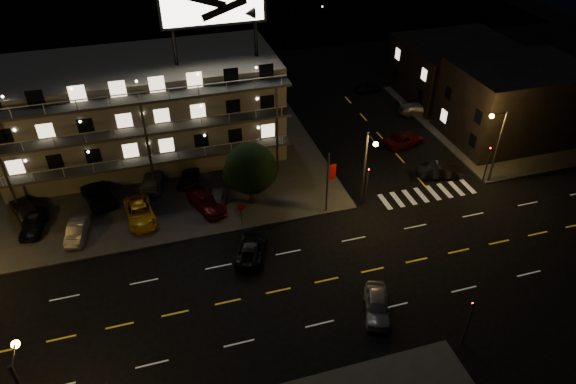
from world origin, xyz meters
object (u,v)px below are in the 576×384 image
object	(u,v)px
lot_car_4	(217,200)
lot_car_7	(153,179)
road_car_west	(251,248)
road_car_east	(377,305)
lot_car_2	(140,213)
side_car_0	(441,171)
tree	(250,170)

from	to	relation	value
lot_car_4	lot_car_7	world-z (taller)	lot_car_7
road_car_west	road_car_east	bearing A→B (deg)	153.49
lot_car_2	road_car_east	size ratio (longest dim) A/B	1.18
lot_car_7	road_car_east	world-z (taller)	lot_car_7
lot_car_4	road_car_west	xyz separation A→B (m)	(1.64, -7.27, -0.19)
side_car_0	road_car_west	world-z (taller)	side_car_0
tree	lot_car_4	bearing A→B (deg)	173.92
lot_car_4	lot_car_2	bearing A→B (deg)	-161.63
lot_car_7	side_car_0	bearing A→B (deg)	178.71
lot_car_4	side_car_0	xyz separation A→B (m)	(22.91, -1.42, -0.09)
tree	side_car_0	size ratio (longest dim) A/B	1.36
lot_car_2	lot_car_4	size ratio (longest dim) A/B	1.26
tree	side_car_0	distance (m)	19.88
side_car_0	lot_car_7	bearing A→B (deg)	90.43
lot_car_4	lot_car_7	distance (m)	7.58
tree	lot_car_7	bearing A→B (deg)	147.66
lot_car_7	side_car_0	size ratio (longest dim) A/B	1.08
side_car_0	road_car_west	distance (m)	22.06
lot_car_4	side_car_0	distance (m)	22.95
lot_car_2	lot_car_4	distance (m)	7.02
lot_car_7	road_car_east	xyz separation A→B (m)	(14.60, -21.29, -0.12)
lot_car_7	side_car_0	world-z (taller)	lot_car_7
lot_car_7	side_car_0	xyz separation A→B (m)	(28.41, -6.64, -0.11)
road_car_west	side_car_0	bearing A→B (deg)	-141.46
lot_car_4	road_car_west	distance (m)	7.45
tree	road_car_east	bearing A→B (deg)	-69.75
lot_car_2	tree	bearing A→B (deg)	-8.58
side_car_0	tree	bearing A→B (deg)	100.48
side_car_0	lot_car_4	bearing A→B (deg)	100.05
lot_car_4	road_car_west	bearing A→B (deg)	-58.21
lot_car_2	road_car_west	size ratio (longest dim) A/B	1.08
lot_car_4	side_car_0	size ratio (longest dim) A/B	0.89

